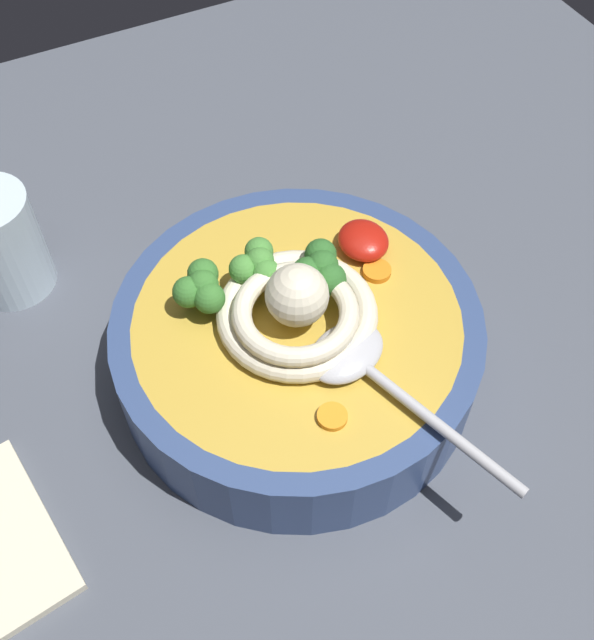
{
  "coord_description": "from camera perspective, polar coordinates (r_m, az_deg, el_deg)",
  "views": [
    {
      "loc": [
        26.19,
        -12.88,
        54.54
      ],
      "look_at": [
        -3.73,
        2.13,
        9.67
      ],
      "focal_mm": 42.94,
      "sensor_mm": 36.0,
      "label": 1
    }
  ],
  "objects": [
    {
      "name": "broccoli_floret_left",
      "position": [
        0.55,
        -7.17,
        2.41
      ],
      "size": [
        4.51,
        3.88,
        3.56
      ],
      "color": "#7A9E60",
      "rests_on": "soup_bowl"
    },
    {
      "name": "carrot_slice_near_spoon",
      "position": [
        0.51,
        2.64,
        -7.2
      ],
      "size": [
        2.07,
        2.07,
        0.45
      ],
      "primitive_type": "cylinder",
      "color": "orange",
      "rests_on": "soup_bowl"
    },
    {
      "name": "broccoli_floret_rear",
      "position": [
        0.57,
        -2.93,
        4.2
      ],
      "size": [
        4.27,
        3.68,
        3.38
      ],
      "color": "#7A9E60",
      "rests_on": "soup_bowl"
    },
    {
      "name": "noodle_pile",
      "position": [
        0.55,
        -0.03,
        0.8
      ],
      "size": [
        12.94,
        12.69,
        5.2
      ],
      "color": "beige",
      "rests_on": "soup_bowl"
    },
    {
      "name": "broccoli_floret_far",
      "position": [
        0.56,
        1.74,
        3.85
      ],
      "size": [
        4.72,
        4.07,
        3.74
      ],
      "color": "#7A9E60",
      "rests_on": "soup_bowl"
    },
    {
      "name": "drinking_glass",
      "position": [
        0.68,
        -21.27,
        5.33
      ],
      "size": [
        6.95,
        6.95,
        9.54
      ],
      "primitive_type": "cylinder",
      "color": "silver",
      "rests_on": "table_slab"
    },
    {
      "name": "carrot_slice_center",
      "position": [
        0.59,
        5.97,
        3.65
      ],
      "size": [
        2.19,
        2.19,
        0.51
      ],
      "primitive_type": "cylinder",
      "color": "orange",
      "rests_on": "soup_bowl"
    },
    {
      "name": "table_slab",
      "position": [
        0.6,
        -0.22,
        -7.86
      ],
      "size": [
        109.99,
        109.99,
        3.22
      ],
      "primitive_type": "cube",
      "color": "#474C56",
      "rests_on": "ground"
    },
    {
      "name": "soup_bowl",
      "position": [
        0.59,
        -0.0,
        -1.83
      ],
      "size": [
        27.67,
        27.67,
        6.45
      ],
      "color": "#334775",
      "rests_on": "table_slab"
    },
    {
      "name": "chili_sauce_dollop",
      "position": [
        0.6,
        4.96,
        5.93
      ],
      "size": [
        4.29,
        3.86,
        1.93
      ],
      "primitive_type": "ellipsoid",
      "color": "#B2190F",
      "rests_on": "soup_bowl"
    },
    {
      "name": "soup_spoon",
      "position": [
        0.53,
        4.8,
        -3.29
      ],
      "size": [
        17.39,
        8.7,
        1.6
      ],
      "rotation": [
        0.0,
        0.0,
        0.32
      ],
      "color": "#B7B7BC",
      "rests_on": "soup_bowl"
    }
  ]
}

